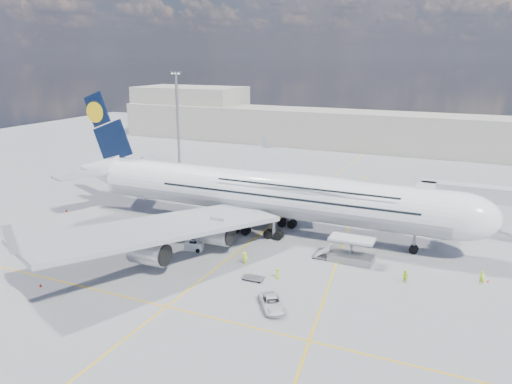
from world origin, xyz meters
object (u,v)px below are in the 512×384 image
at_px(dolly_nose_near, 321,257).
at_px(crew_wing, 180,236).
at_px(dolly_row_b, 127,231).
at_px(service_van, 272,303).
at_px(cone_wing_left_outer, 248,197).
at_px(dolly_row_c, 146,233).
at_px(cone_wing_left_inner, 214,207).
at_px(airliner, 266,193).
at_px(baggage_tug, 194,246).
at_px(catering_truck_inner, 257,187).
at_px(crew_nose, 482,278).
at_px(catering_truck_outer, 273,167).
at_px(crew_tug, 245,258).
at_px(cone_wing_right_inner, 172,238).
at_px(cone_wing_right_outer, 40,285).
at_px(cone_nose, 488,281).
at_px(dolly_row_a, 172,234).
at_px(crew_van, 277,273).
at_px(light_mast, 178,120).
at_px(dolly_back, 130,229).
at_px(dolly_nose_far, 253,278).
at_px(crew_loader, 405,277).
at_px(cargo_loader, 350,253).
at_px(cone_tail, 66,211).
at_px(jet_bridge, 456,196).

bearing_deg(dolly_nose_near, crew_wing, -174.87).
xyz_separation_m(dolly_row_b, dolly_nose_near, (33.71, 3.01, -0.02)).
height_order(service_van, cone_wing_left_outer, service_van).
xyz_separation_m(dolly_row_c, cone_wing_left_inner, (1.96, 19.60, -0.62)).
xyz_separation_m(airliner, cone_wing_left_outer, (-11.56, 17.10, -6.57)).
distance_m(baggage_tug, catering_truck_inner, 33.02).
height_order(dolly_row_b, crew_nose, crew_nose).
height_order(catering_truck_outer, crew_tug, catering_truck_outer).
height_order(crew_tug, cone_wing_right_inner, crew_tug).
bearing_deg(catering_truck_inner, cone_wing_right_outer, -127.70).
distance_m(dolly_row_c, crew_wing, 6.23).
bearing_deg(cone_wing_right_outer, cone_nose, 25.65).
bearing_deg(cone_wing_left_inner, cone_wing_right_outer, -95.20).
distance_m(dolly_row_a, crew_van, 22.37).
relative_size(light_mast, catering_truck_inner, 3.35).
xyz_separation_m(dolly_row_b, crew_van, (30.32, -6.07, 0.43)).
height_order(dolly_back, baggage_tug, dolly_back).
distance_m(dolly_nose_near, crew_van, 9.70).
distance_m(crew_nose, cone_nose, 1.56).
distance_m(crew_van, cone_wing_right_inner, 22.41).
xyz_separation_m(dolly_nose_far, crew_tug, (-3.32, 4.25, 0.67)).
distance_m(catering_truck_outer, crew_loader, 65.12).
height_order(dolly_row_a, cone_wing_left_inner, dolly_row_a).
xyz_separation_m(baggage_tug, catering_truck_outer, (-8.50, 52.72, 1.30)).
bearing_deg(crew_wing, catering_truck_inner, -10.93).
relative_size(dolly_row_c, dolly_nose_far, 0.91).
bearing_deg(cone_nose, light_mast, 151.21).
xyz_separation_m(light_mast, crew_van, (49.28, -52.04, -12.46)).
distance_m(cargo_loader, cone_wing_left_inner, 34.82).
distance_m(light_mast, catering_truck_inner, 35.22).
bearing_deg(service_van, cone_wing_right_inner, 113.47).
height_order(dolly_row_b, catering_truck_inner, catering_truck_inner).
distance_m(cone_wing_left_inner, cone_wing_right_inner, 18.60).
relative_size(dolly_nose_near, cone_wing_right_inner, 4.84).
xyz_separation_m(light_mast, crew_tug, (43.15, -49.62, -12.21)).
xyz_separation_m(catering_truck_outer, crew_wing, (4.55, -50.43, -1.07)).
height_order(cargo_loader, dolly_nose_far, cargo_loader).
distance_m(crew_wing, cone_wing_right_outer, 22.95).
xyz_separation_m(dolly_nose_near, cone_wing_right_outer, (-30.89, -24.34, -0.07)).
distance_m(airliner, dolly_nose_far, 20.92).
relative_size(cargo_loader, cone_wing_right_inner, 15.42).
bearing_deg(cone_nose, cone_tail, 179.76).
height_order(light_mast, crew_wing, light_mast).
xyz_separation_m(dolly_back, dolly_nose_far, (26.57, -7.66, -0.67)).
relative_size(dolly_nose_near, catering_truck_outer, 0.34).
relative_size(baggage_tug, crew_nose, 1.57).
distance_m(dolly_row_b, catering_truck_inner, 32.54).
bearing_deg(crew_loader, airliner, -178.75).
height_order(jet_bridge, crew_loader, jet_bridge).
bearing_deg(crew_nose, service_van, -148.18).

